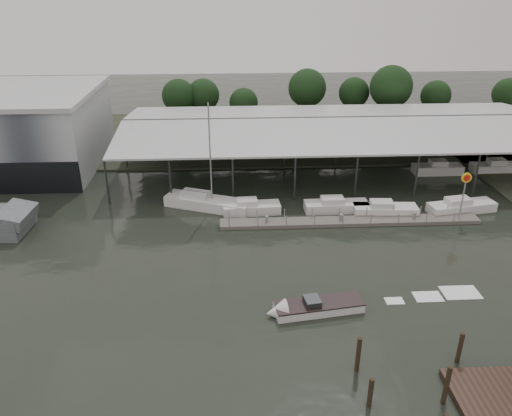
{
  "coord_description": "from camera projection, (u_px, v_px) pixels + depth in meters",
  "views": [
    {
      "loc": [
        2.37,
        -37.42,
        24.4
      ],
      "look_at": [
        4.8,
        9.02,
        2.5
      ],
      "focal_mm": 35.0,
      "sensor_mm": 36.0,
      "label": 1
    }
  ],
  "objects": [
    {
      "name": "ground",
      "position": [
        207.0,
        278.0,
        44.09
      ],
      "size": [
        200.0,
        200.0,
        0.0
      ],
      "primitive_type": "plane",
      "color": "black",
      "rests_on": "ground"
    },
    {
      "name": "land_strip_far",
      "position": [
        216.0,
        137.0,
        82.0
      ],
      "size": [
        140.0,
        30.0,
        0.3
      ],
      "color": "#383C2D",
      "rests_on": "ground"
    },
    {
      "name": "storage_warehouse",
      "position": [
        7.0,
        129.0,
        67.57
      ],
      "size": [
        24.5,
        20.5,
        10.5
      ],
      "color": "#AEB4BA",
      "rests_on": "ground"
    },
    {
      "name": "covered_boat_shed",
      "position": [
        338.0,
        122.0,
        67.58
      ],
      "size": [
        58.24,
        24.0,
        6.96
      ],
      "color": "#BABCBF",
      "rests_on": "ground"
    },
    {
      "name": "floating_dock",
      "position": [
        350.0,
        221.0,
        53.75
      ],
      "size": [
        28.0,
        2.0,
        1.4
      ],
      "color": "#5E5953",
      "rests_on": "ground"
    },
    {
      "name": "shell_fuel_sign",
      "position": [
        465.0,
        187.0,
        52.73
      ],
      "size": [
        1.1,
        0.18,
        5.55
      ],
      "color": "gray",
      "rests_on": "ground"
    },
    {
      "name": "white_sailboat",
      "position": [
        207.0,
        202.0,
        57.1
      ],
      "size": [
        10.28,
        6.11,
        12.4
      ],
      "rotation": [
        0.0,
        0.0,
        -0.38
      ],
      "color": "silver",
      "rests_on": "ground"
    },
    {
      "name": "speedboat_underway",
      "position": [
        311.0,
        308.0,
        39.55
      ],
      "size": [
        18.71,
        4.69,
        2.0
      ],
      "rotation": [
        0.0,
        0.0,
        3.29
      ],
      "color": "silver",
      "rests_on": "ground"
    },
    {
      "name": "moored_cruiser_0",
      "position": [
        251.0,
        208.0,
        55.92
      ],
      "size": [
        6.53,
        2.6,
        1.7
      ],
      "rotation": [
        0.0,
        0.0,
        0.06
      ],
      "color": "silver",
      "rests_on": "ground"
    },
    {
      "name": "moored_cruiser_1",
      "position": [
        336.0,
        206.0,
        56.38
      ],
      "size": [
        7.21,
        2.29,
        1.7
      ],
      "rotation": [
        0.0,
        0.0,
        0.01
      ],
      "color": "silver",
      "rests_on": "ground"
    },
    {
      "name": "moored_cruiser_2",
      "position": [
        385.0,
        210.0,
        55.48
      ],
      "size": [
        7.13,
        2.64,
        1.7
      ],
      "rotation": [
        0.0,
        0.0,
        -0.06
      ],
      "color": "silver",
      "rests_on": "ground"
    },
    {
      "name": "moored_cruiser_3",
      "position": [
        461.0,
        206.0,
        56.2
      ],
      "size": [
        7.97,
        3.51,
        1.7
      ],
      "rotation": [
        0.0,
        0.0,
        0.18
      ],
      "color": "silver",
      "rests_on": "ground"
    },
    {
      "name": "mooring_pilings",
      "position": [
        416.0,
        394.0,
        30.64
      ],
      "size": [
        7.47,
        8.63,
        3.5
      ],
      "color": "black",
      "rests_on": "ground"
    },
    {
      "name": "horizon_tree_line",
      "position": [
        350.0,
        93.0,
        85.53
      ],
      "size": [
        66.76,
        10.23,
        10.72
      ],
      "color": "black",
      "rests_on": "ground"
    }
  ]
}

